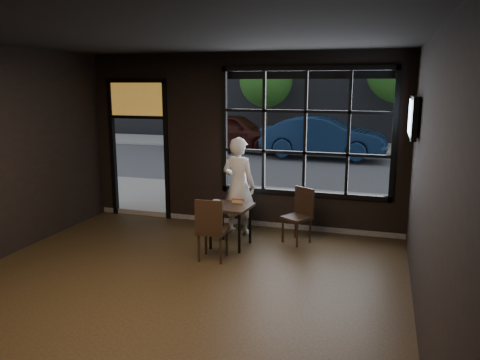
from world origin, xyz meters
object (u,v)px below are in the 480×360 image
(chair_near, at_px, (213,229))
(man, at_px, (239,186))
(cafe_table, at_px, (231,226))
(navy_car, at_px, (323,137))

(chair_near, xyz_separation_m, man, (-0.02, 1.36, 0.38))
(man, bearing_deg, chair_near, 103.22)
(cafe_table, bearing_deg, navy_car, 92.43)
(cafe_table, height_order, man, man)
(cafe_table, distance_m, man, 0.90)
(cafe_table, relative_size, man, 0.40)
(cafe_table, xyz_separation_m, navy_car, (0.27, 9.54, 0.46))
(cafe_table, relative_size, chair_near, 0.71)
(man, bearing_deg, cafe_table, 109.54)
(chair_near, bearing_deg, cafe_table, -99.62)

